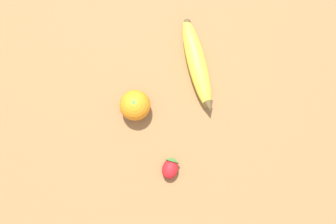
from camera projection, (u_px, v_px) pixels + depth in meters
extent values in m
plane|color=olive|center=(164.00, 96.00, 0.90)|extent=(3.00, 3.00, 0.00)
ellipsoid|color=yellow|center=(198.00, 64.00, 0.89)|extent=(0.15, 0.20, 0.04)
cone|color=brown|center=(209.00, 107.00, 0.87)|extent=(0.03, 0.04, 0.03)
sphere|color=brown|center=(187.00, 22.00, 0.91)|extent=(0.02, 0.02, 0.02)
sphere|color=orange|center=(135.00, 105.00, 0.86)|extent=(0.07, 0.07, 0.07)
cylinder|color=#3D8438|center=(134.00, 102.00, 0.83)|extent=(0.01, 0.01, 0.00)
ellipsoid|color=red|center=(170.00, 169.00, 0.85)|extent=(0.06, 0.05, 0.03)
cone|color=#3D8438|center=(173.00, 160.00, 0.86)|extent=(0.02, 0.03, 0.03)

